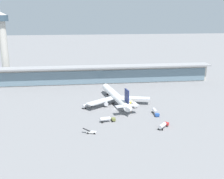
{
  "coord_description": "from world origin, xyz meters",
  "views": [
    {
      "loc": [
        -22.81,
        -160.75,
        58.96
      ],
      "look_at": [
        0.0,
        19.69,
        7.07
      ],
      "focal_mm": 43.46,
      "sensor_mm": 36.0,
      "label": 1
    }
  ],
  "objects_px": {
    "airliner_on_stand": "(116,97)",
    "service_truck_at_far_stand_yellow": "(134,104)",
    "service_truck_on_taxiway_white": "(91,132)",
    "service_truck_near_nose_blue": "(155,112)",
    "service_truck_under_wing_red": "(163,125)",
    "service_truck_mid_apron_grey": "(87,105)",
    "safety_cone_alpha": "(131,112)",
    "service_truck_by_tail_olive": "(107,119)",
    "control_tower": "(3,41)"
  },
  "relations": [
    {
      "from": "service_truck_near_nose_blue",
      "to": "safety_cone_alpha",
      "type": "xyz_separation_m",
      "value": [
        -13.71,
        5.61,
        -1.39
      ]
    },
    {
      "from": "service_truck_by_tail_olive",
      "to": "control_tower",
      "type": "bearing_deg",
      "value": 126.57
    },
    {
      "from": "airliner_on_stand",
      "to": "service_truck_mid_apron_grey",
      "type": "height_order",
      "value": "airliner_on_stand"
    },
    {
      "from": "service_truck_under_wing_red",
      "to": "service_truck_by_tail_olive",
      "type": "relative_size",
      "value": 0.88
    },
    {
      "from": "service_truck_under_wing_red",
      "to": "service_truck_near_nose_blue",
      "type": "bearing_deg",
      "value": 85.64
    },
    {
      "from": "service_truck_near_nose_blue",
      "to": "service_truck_on_taxiway_white",
      "type": "xyz_separation_m",
      "value": [
        -39.66,
        -21.6,
        -0.9
      ]
    },
    {
      "from": "service_truck_by_tail_olive",
      "to": "service_truck_at_far_stand_yellow",
      "type": "bearing_deg",
      "value": 48.79
    },
    {
      "from": "service_truck_near_nose_blue",
      "to": "service_truck_at_far_stand_yellow",
      "type": "xyz_separation_m",
      "value": [
        -10.17,
        14.81,
        -0.02
      ]
    },
    {
      "from": "airliner_on_stand",
      "to": "service_truck_on_taxiway_white",
      "type": "height_order",
      "value": "airliner_on_stand"
    },
    {
      "from": "service_truck_mid_apron_grey",
      "to": "service_truck_by_tail_olive",
      "type": "relative_size",
      "value": 0.87
    },
    {
      "from": "service_truck_by_tail_olive",
      "to": "control_tower",
      "type": "distance_m",
      "value": 135.43
    },
    {
      "from": "service_truck_at_far_stand_yellow",
      "to": "control_tower",
      "type": "height_order",
      "value": "control_tower"
    },
    {
      "from": "service_truck_mid_apron_grey",
      "to": "service_truck_under_wing_red",
      "type": "bearing_deg",
      "value": -43.94
    },
    {
      "from": "service_truck_under_wing_red",
      "to": "service_truck_mid_apron_grey",
      "type": "xyz_separation_m",
      "value": [
        -38.53,
        37.13,
        0.0
      ]
    },
    {
      "from": "service_truck_mid_apron_grey",
      "to": "control_tower",
      "type": "height_order",
      "value": "control_tower"
    },
    {
      "from": "control_tower",
      "to": "safety_cone_alpha",
      "type": "xyz_separation_m",
      "value": [
        94.48,
        -91.98,
        -34.81
      ]
    },
    {
      "from": "service_truck_under_wing_red",
      "to": "service_truck_at_far_stand_yellow",
      "type": "distance_m",
      "value": 35.93
    },
    {
      "from": "service_truck_by_tail_olive",
      "to": "service_truck_near_nose_blue",
      "type": "bearing_deg",
      "value": 14.62
    },
    {
      "from": "service_truck_under_wing_red",
      "to": "control_tower",
      "type": "bearing_deg",
      "value": 132.19
    },
    {
      "from": "airliner_on_stand",
      "to": "safety_cone_alpha",
      "type": "distance_m",
      "value": 19.22
    },
    {
      "from": "service_truck_under_wing_red",
      "to": "service_truck_mid_apron_grey",
      "type": "height_order",
      "value": "same"
    },
    {
      "from": "airliner_on_stand",
      "to": "service_truck_on_taxiway_white",
      "type": "xyz_separation_m",
      "value": [
        -19.11,
        -44.59,
        -4.03
      ]
    },
    {
      "from": "service_truck_near_nose_blue",
      "to": "service_truck_at_far_stand_yellow",
      "type": "distance_m",
      "value": 17.97
    },
    {
      "from": "service_truck_on_taxiway_white",
      "to": "service_truck_at_far_stand_yellow",
      "type": "height_order",
      "value": "service_truck_at_far_stand_yellow"
    },
    {
      "from": "service_truck_under_wing_red",
      "to": "safety_cone_alpha",
      "type": "distance_m",
      "value": 28.44
    },
    {
      "from": "service_truck_on_taxiway_white",
      "to": "control_tower",
      "type": "bearing_deg",
      "value": 119.9
    },
    {
      "from": "airliner_on_stand",
      "to": "safety_cone_alpha",
      "type": "bearing_deg",
      "value": -68.51
    },
    {
      "from": "service_truck_under_wing_red",
      "to": "service_truck_on_taxiway_white",
      "type": "xyz_separation_m",
      "value": [
        -38.13,
        -1.55,
        -0.9
      ]
    },
    {
      "from": "service_truck_at_far_stand_yellow",
      "to": "service_truck_under_wing_red",
      "type": "bearing_deg",
      "value": -76.08
    },
    {
      "from": "airliner_on_stand",
      "to": "service_truck_under_wing_red",
      "type": "bearing_deg",
      "value": -66.16
    },
    {
      "from": "service_truck_by_tail_olive",
      "to": "control_tower",
      "type": "xyz_separation_m",
      "value": [
        -78.19,
        105.41,
        33.42
      ]
    },
    {
      "from": "service_truck_near_nose_blue",
      "to": "service_truck_by_tail_olive",
      "type": "xyz_separation_m",
      "value": [
        -29.99,
        -7.82,
        0.0
      ]
    },
    {
      "from": "service_truck_by_tail_olive",
      "to": "service_truck_at_far_stand_yellow",
      "type": "relative_size",
      "value": 1.16
    },
    {
      "from": "service_truck_under_wing_red",
      "to": "control_tower",
      "type": "distance_m",
      "value": 162.27
    },
    {
      "from": "service_truck_mid_apron_grey",
      "to": "service_truck_on_taxiway_white",
      "type": "distance_m",
      "value": 38.69
    },
    {
      "from": "airliner_on_stand",
      "to": "service_truck_at_far_stand_yellow",
      "type": "relative_size",
      "value": 7.53
    },
    {
      "from": "airliner_on_stand",
      "to": "safety_cone_alpha",
      "type": "relative_size",
      "value": 82.2
    },
    {
      "from": "service_truck_mid_apron_grey",
      "to": "control_tower",
      "type": "distance_m",
      "value": 110.64
    },
    {
      "from": "service_truck_mid_apron_grey",
      "to": "service_truck_at_far_stand_yellow",
      "type": "relative_size",
      "value": 1.01
    },
    {
      "from": "control_tower",
      "to": "service_truck_at_far_stand_yellow",
      "type": "bearing_deg",
      "value": -40.18
    },
    {
      "from": "service_truck_under_wing_red",
      "to": "service_truck_by_tail_olive",
      "type": "xyz_separation_m",
      "value": [
        -28.46,
        12.23,
        0.0
      ]
    },
    {
      "from": "service_truck_on_taxiway_white",
      "to": "service_truck_mid_apron_grey",
      "type": "bearing_deg",
      "value": 90.59
    },
    {
      "from": "service_truck_under_wing_red",
      "to": "safety_cone_alpha",
      "type": "height_order",
      "value": "service_truck_under_wing_red"
    },
    {
      "from": "service_truck_by_tail_olive",
      "to": "service_truck_on_taxiway_white",
      "type": "xyz_separation_m",
      "value": [
        -9.66,
        -13.78,
        -0.9
      ]
    },
    {
      "from": "service_truck_near_nose_blue",
      "to": "service_truck_under_wing_red",
      "type": "distance_m",
      "value": 20.12
    },
    {
      "from": "service_truck_under_wing_red",
      "to": "service_truck_by_tail_olive",
      "type": "bearing_deg",
      "value": 156.74
    },
    {
      "from": "service_truck_near_nose_blue",
      "to": "service_truck_mid_apron_grey",
      "type": "bearing_deg",
      "value": 156.92
    },
    {
      "from": "service_truck_under_wing_red",
      "to": "service_truck_mid_apron_grey",
      "type": "bearing_deg",
      "value": 136.06
    },
    {
      "from": "service_truck_on_taxiway_white",
      "to": "control_tower",
      "type": "height_order",
      "value": "control_tower"
    },
    {
      "from": "airliner_on_stand",
      "to": "service_truck_by_tail_olive",
      "type": "height_order",
      "value": "airliner_on_stand"
    }
  ]
}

